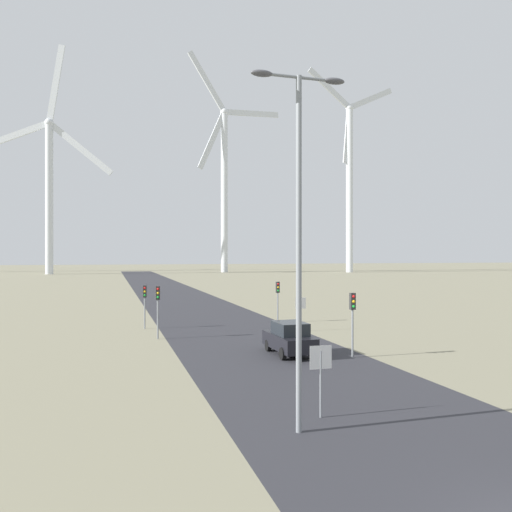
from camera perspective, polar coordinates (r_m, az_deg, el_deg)
name	(u,v)px	position (r m, az deg, el deg)	size (l,w,h in m)	color
road_surface	(190,305)	(56.18, -7.57, -5.57)	(10.00, 240.00, 0.01)	#2D2D33
streetlamp	(299,212)	(15.68, 4.91, 5.06)	(3.12, 0.32, 11.20)	gray
stop_sign_near	(321,367)	(17.53, 7.40, -12.49)	(0.81, 0.07, 2.47)	gray
stop_sign_far	(301,308)	(36.65, 5.12, -5.91)	(0.81, 0.07, 2.45)	gray
traffic_light_post_near_left	(158,300)	(33.66, -11.16, -4.98)	(0.28, 0.34, 3.49)	gray
traffic_light_post_near_right	(353,310)	(27.58, 10.99, -6.09)	(0.28, 0.34, 3.50)	gray
traffic_light_post_mid_left	(145,297)	(38.48, -12.60, -4.59)	(0.28, 0.34, 3.27)	gray
traffic_light_post_mid_right	(278,293)	(41.03, 2.50, -4.20)	(0.28, 0.34, 3.36)	gray
car_approaching	(289,338)	(28.17, 3.84, -9.36)	(1.90, 4.14, 1.83)	black
wind_turbine_left	(49,178)	(158.67, -22.55, 8.20)	(39.29, 9.75, 66.96)	silver
wind_turbine_center	(224,174)	(165.12, -3.64, 9.31)	(32.98, 9.08, 69.96)	silver
wind_turbine_right	(349,174)	(166.98, 10.64, 9.24)	(32.06, 4.41, 64.62)	silver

